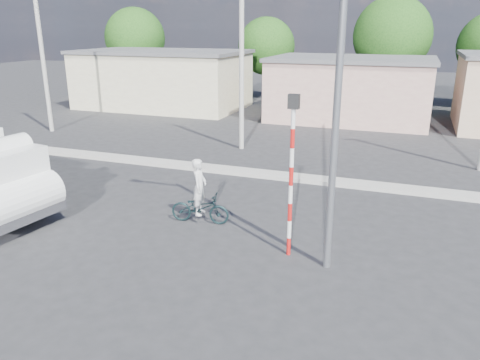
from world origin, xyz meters
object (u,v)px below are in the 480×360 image
(bicycle, at_px, (200,208))
(traffic_pole, at_px, (292,163))
(cyclist, at_px, (200,196))
(streetlight, at_px, (332,71))

(bicycle, relative_size, traffic_pole, 0.43)
(cyclist, relative_size, streetlight, 0.20)
(bicycle, xyz_separation_m, traffic_pole, (3.19, -1.17, 2.10))
(cyclist, distance_m, streetlight, 5.98)
(cyclist, xyz_separation_m, streetlight, (4.13, -1.47, 4.07))
(cyclist, xyz_separation_m, traffic_pole, (3.19, -1.17, 1.70))
(bicycle, bearing_deg, traffic_pole, -117.76)
(bicycle, relative_size, streetlight, 0.21)
(cyclist, bearing_deg, bicycle, -0.00)
(bicycle, xyz_separation_m, streetlight, (4.13, -1.47, 4.47))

